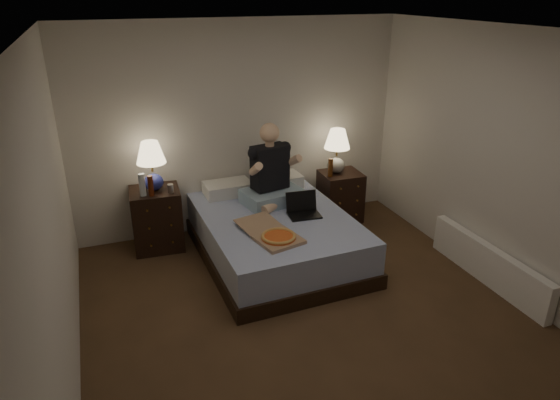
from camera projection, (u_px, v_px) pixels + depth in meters
name	position (u px, v px, depth m)	size (l,w,h in m)	color
floor	(315.00, 323.00, 4.52)	(4.00, 4.50, 0.00)	brown
ceiling	(325.00, 33.00, 3.54)	(4.00, 4.50, 0.00)	white
wall_back	(240.00, 128.00, 5.96)	(4.00, 2.50, 0.00)	silver
wall_front	(546.00, 388.00, 2.09)	(4.00, 2.50, 0.00)	silver
wall_left	(51.00, 236.00, 3.38)	(4.50, 2.50, 0.00)	silver
wall_right	(513.00, 166.00, 4.68)	(4.50, 2.50, 0.00)	silver
bed	(276.00, 236.00, 5.53)	(1.52, 2.02, 0.51)	#6177C2
nightstand_left	(157.00, 219.00, 5.71)	(0.55, 0.49, 0.71)	black
nightstand_right	(340.00, 196.00, 6.42)	(0.49, 0.44, 0.64)	black
lamp_left	(152.00, 166.00, 5.47)	(0.32, 0.32, 0.56)	navy
lamp_right	(337.00, 151.00, 6.20)	(0.32, 0.32, 0.56)	#9A9992
water_bottle	(142.00, 185.00, 5.38)	(0.07, 0.07, 0.25)	silver
soda_can	(171.00, 188.00, 5.48)	(0.07, 0.07, 0.10)	#ACABA7
beer_bottle_left	(151.00, 186.00, 5.38)	(0.06, 0.06, 0.23)	#59200C
beer_bottle_right	(330.00, 168.00, 6.13)	(0.06, 0.06, 0.23)	#5D2E0D
person	(272.00, 165.00, 5.58)	(0.66, 0.52, 0.93)	black
laptop	(304.00, 206.00, 5.38)	(0.34, 0.28, 0.24)	black
pizza_box	(279.00, 237.00, 4.88)	(0.40, 0.76, 0.08)	tan
radiator	(488.00, 264.00, 5.08)	(0.10, 1.60, 0.40)	white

